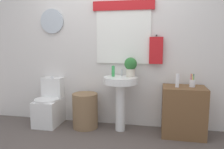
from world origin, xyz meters
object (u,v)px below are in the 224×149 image
soap_bottle (113,71)px  potted_plant (131,66)px  toilet (50,106)px  toothbrush_cup (192,83)px  pedestal_sink (120,91)px  wooden_cabinet (183,111)px  lotion_bottle (177,80)px  laundry_hamper (85,111)px

soap_bottle → potted_plant: potted_plant is taller
toilet → toothbrush_cup: size_ratio=4.13×
toilet → pedestal_sink: 1.21m
wooden_cabinet → soap_bottle: size_ratio=4.47×
lotion_bottle → wooden_cabinet: bearing=21.2°
potted_plant → lotion_bottle: bearing=-8.6°
laundry_hamper → toothbrush_cup: (1.56, 0.02, 0.49)m
pedestal_sink → lotion_bottle: bearing=-2.9°
lotion_bottle → laundry_hamper: bearing=178.3°
laundry_hamper → soap_bottle: (0.43, 0.05, 0.63)m
toilet → potted_plant: potted_plant is taller
laundry_hamper → wooden_cabinet: size_ratio=0.77×
toilet → soap_bottle: bearing=0.9°
pedestal_sink → lotion_bottle: lotion_bottle is taller
laundry_hamper → pedestal_sink: size_ratio=0.66×
toilet → pedestal_sink: size_ratio=0.94×
pedestal_sink → lotion_bottle: 0.83m
wooden_cabinet → toothbrush_cup: (0.10, 0.02, 0.41)m
pedestal_sink → potted_plant: bearing=23.2°
pedestal_sink → soap_bottle: soap_bottle is taller
toilet → lotion_bottle: 2.04m
pedestal_sink → potted_plant: (0.14, 0.06, 0.37)m
toothbrush_cup → lotion_bottle: bearing=-163.8°
toilet → laundry_hamper: size_ratio=1.41×
soap_bottle → wooden_cabinet: bearing=-2.8°
potted_plant → pedestal_sink: bearing=-156.8°
toilet → pedestal_sink: bearing=-1.6°
lotion_bottle → soap_bottle: bearing=174.4°
wooden_cabinet → lotion_bottle: size_ratio=3.76×
pedestal_sink → lotion_bottle: (0.80, -0.04, 0.19)m
lotion_bottle → toothbrush_cup: bearing=16.2°
laundry_hamper → potted_plant: (0.69, 0.06, 0.71)m
laundry_hamper → toothbrush_cup: size_ratio=2.92×
wooden_cabinet → lotion_bottle: 0.46m
pedestal_sink → toothbrush_cup: (1.01, 0.02, 0.15)m
laundry_hamper → toothbrush_cup: 1.64m
toilet → toothbrush_cup: 2.23m
soap_bottle → toothbrush_cup: soap_bottle is taller
laundry_hamper → pedestal_sink: 0.65m
toilet → wooden_cabinet: toilet is taller
toilet → toothbrush_cup: (2.18, -0.01, 0.47)m
pedestal_sink → toothbrush_cup: toothbrush_cup is taller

